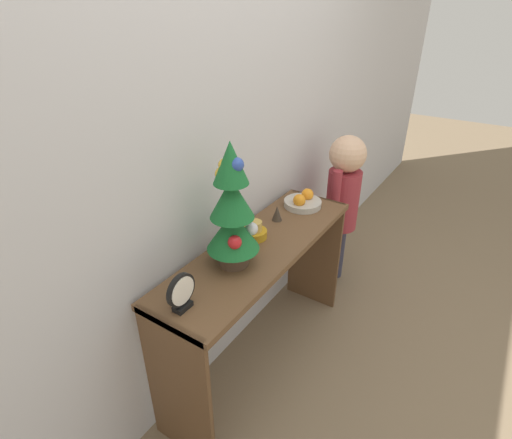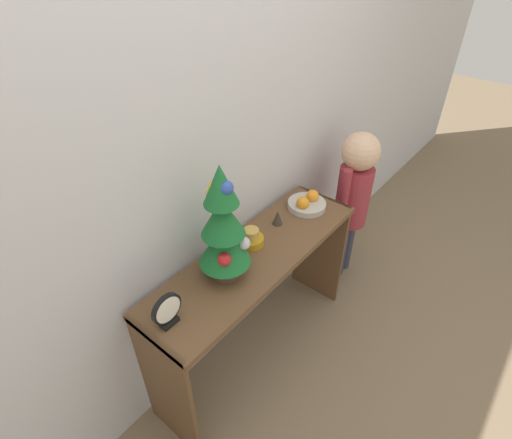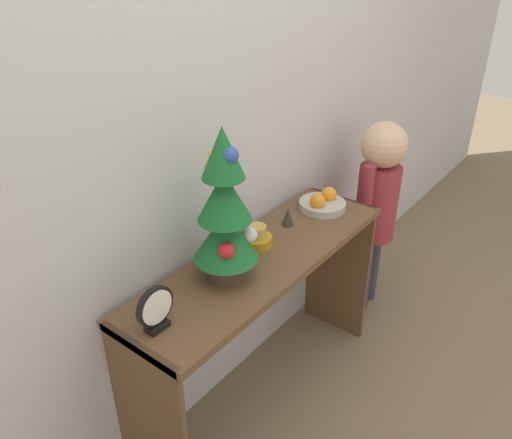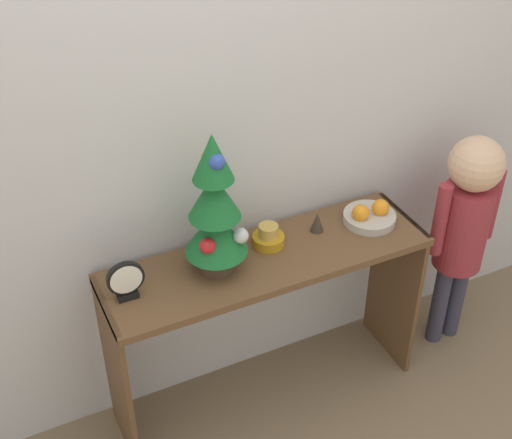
% 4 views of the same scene
% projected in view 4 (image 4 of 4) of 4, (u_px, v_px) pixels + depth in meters
% --- Properties ---
extents(ground_plane, '(12.00, 12.00, 0.00)m').
position_uv_depth(ground_plane, '(285.00, 423.00, 2.91)').
color(ground_plane, '#7A664C').
extents(back_wall, '(7.00, 0.05, 2.50)m').
position_uv_depth(back_wall, '(240.00, 106.00, 2.48)').
color(back_wall, silver).
rests_on(back_wall, ground_plane).
extents(console_table, '(1.24, 0.36, 0.74)m').
position_uv_depth(console_table, '(267.00, 290.00, 2.71)').
color(console_table, brown).
rests_on(console_table, ground_plane).
extents(mini_tree, '(0.22, 0.22, 0.55)m').
position_uv_depth(mini_tree, '(215.00, 208.00, 2.41)').
color(mini_tree, '#4C3828').
rests_on(mini_tree, console_table).
extents(fruit_bowl, '(0.21, 0.21, 0.09)m').
position_uv_depth(fruit_bowl, '(370.00, 215.00, 2.78)').
color(fruit_bowl, '#B7B2A8').
rests_on(fruit_bowl, console_table).
extents(singing_bowl, '(0.12, 0.12, 0.09)m').
position_uv_depth(singing_bowl, '(268.00, 237.00, 2.65)').
color(singing_bowl, '#B78419').
rests_on(singing_bowl, console_table).
extents(desk_clock, '(0.13, 0.04, 0.15)m').
position_uv_depth(desk_clock, '(126.00, 281.00, 2.39)').
color(desk_clock, black).
rests_on(desk_clock, console_table).
extents(figurine, '(0.05, 0.05, 0.08)m').
position_uv_depth(figurine, '(317.00, 222.00, 2.72)').
color(figurine, '#382D23').
rests_on(figurine, console_table).
extents(child_figure, '(0.32, 0.22, 1.04)m').
position_uv_depth(child_figure, '(465.00, 217.00, 2.93)').
color(child_figure, '#38384C').
rests_on(child_figure, ground_plane).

